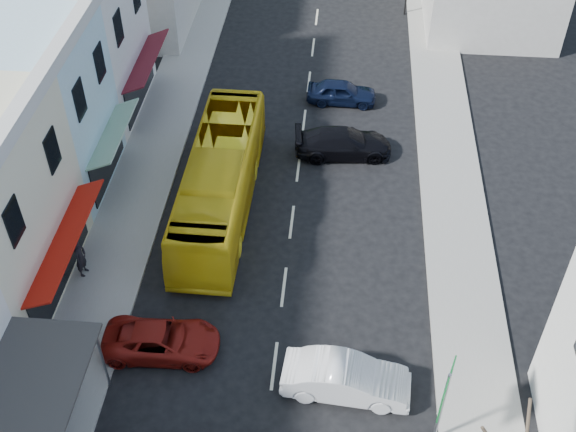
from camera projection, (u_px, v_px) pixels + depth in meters
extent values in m
plane|color=black|center=(274.00, 366.00, 27.25)|extent=(120.00, 120.00, 0.00)
cube|color=gray|center=(142.00, 184.00, 35.02)|extent=(3.00, 52.00, 0.15)
cube|color=gray|center=(453.00, 201.00, 34.06)|extent=(3.00, 52.00, 0.15)
cube|color=#9F1208|center=(66.00, 239.00, 27.93)|extent=(1.30, 6.80, 0.08)
cube|color=#A8CAD3|center=(21.00, 111.00, 32.68)|extent=(7.00, 6.00, 8.00)
cube|color=#195926|center=(113.00, 133.00, 33.06)|extent=(1.30, 5.10, 0.08)
cube|color=silver|center=(66.00, 40.00, 37.45)|extent=(7.00, 7.00, 8.00)
cube|color=#58131C|center=(146.00, 60.00, 37.83)|extent=(1.30, 5.95, 0.08)
imported|color=yellow|center=(220.00, 182.00, 32.83)|extent=(2.62, 11.62, 3.10)
imported|color=silver|center=(346.00, 380.00, 25.96)|extent=(4.52, 2.12, 1.40)
imported|color=maroon|center=(161.00, 339.00, 27.31)|extent=(4.66, 2.05, 1.40)
imported|color=black|center=(343.00, 143.00, 36.40)|extent=(4.66, 2.27, 1.40)
imported|color=black|center=(342.00, 91.00, 39.90)|extent=(4.43, 1.89, 1.40)
imported|color=black|center=(81.00, 259.00, 29.99)|extent=(0.47, 0.64, 1.70)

